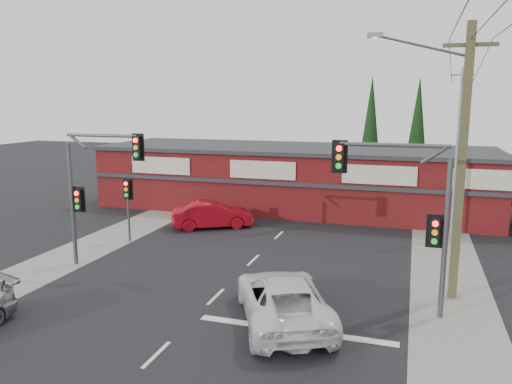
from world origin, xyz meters
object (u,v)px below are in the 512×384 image
(shop_building, at_px, (293,177))
(utility_pole, at_px, (458,155))
(white_suv, at_px, (283,299))
(red_sedan, at_px, (212,215))

(shop_building, bearing_deg, utility_pole, -56.24)
(white_suv, height_order, red_sedan, white_suv)
(white_suv, relative_size, utility_pole, 0.58)
(utility_pole, bearing_deg, shop_building, 123.76)
(white_suv, xyz_separation_m, utility_pole, (5.42, 3.93, 4.59))
(shop_building, relative_size, utility_pole, 2.73)
(white_suv, xyz_separation_m, shop_building, (-3.94, 17.93, 1.33))
(shop_building, distance_m, utility_pole, 17.15)
(white_suv, bearing_deg, red_sedan, -81.67)
(red_sedan, distance_m, shop_building, 7.81)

